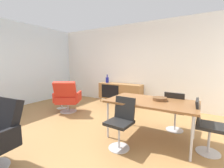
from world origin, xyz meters
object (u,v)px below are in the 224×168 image
dining_chair_back_right (175,110)px  fruit_bowl (61,91)px  sideboard (120,91)px  dining_chair_far_end (206,124)px  wooden_bowl_on_table (160,99)px  magazine_stack (11,112)px  side_table_round (61,98)px  vase_cobalt (107,80)px  dining_chair_front_left (121,121)px  lounge_chair_red (67,97)px  dining_table (151,103)px

dining_chair_back_right → fruit_bowl: bearing=-178.9°
sideboard → dining_chair_far_end: size_ratio=1.87×
wooden_bowl_on_table → magazine_stack: size_ratio=0.64×
side_table_round → fruit_bowl: (-0.00, 0.00, 0.24)m
sideboard → vase_cobalt: size_ratio=5.21×
wooden_bowl_on_table → dining_chair_front_left: bearing=-125.8°
side_table_round → lounge_chair_red: bearing=-22.6°
side_table_round → sideboard: bearing=48.2°
sideboard → magazine_stack: size_ratio=3.96×
sideboard → wooden_bowl_on_table: bearing=-45.9°
dining_chair_back_right → dining_chair_far_end: (0.54, -0.56, 0.00)m
vase_cobalt → fruit_bowl: (-0.79, -1.50, -0.27)m
magazine_stack → fruit_bowl: bearing=63.4°
side_table_round → vase_cobalt: bearing=62.2°
dining_table → sideboard: bearing=130.6°
vase_cobalt → wooden_bowl_on_table: size_ratio=1.18×
wooden_bowl_on_table → dining_chair_front_left: 0.87m
vase_cobalt → dining_table: bearing=-41.5°
dining_chair_front_left → dining_table: bearing=58.3°
sideboard → magazine_stack: sideboard is taller
dining_table → wooden_bowl_on_table: size_ratio=6.15×
vase_cobalt → magazine_stack: 3.14m
sideboard → side_table_round: bearing=-131.8°
lounge_chair_red → sideboard: bearing=63.5°
dining_chair_far_end → lounge_chair_red: lounge_chair_red is taller
vase_cobalt → dining_chair_back_right: 3.00m
dining_chair_far_end → fruit_bowl: (-3.95, 0.49, 0.09)m
dining_table → fruit_bowl: bearing=170.8°
dining_table → magazine_stack: bearing=-168.9°
vase_cobalt → side_table_round: bearing=-117.8°
dining_chair_far_end → lounge_chair_red: size_ratio=0.90×
side_table_round → dining_chair_far_end: bearing=-7.1°
dining_chair_front_left → magazine_stack: 3.34m
fruit_bowl → vase_cobalt: bearing=62.2°
side_table_round → fruit_bowl: bearing=91.2°
sideboard → dining_chair_far_end: 3.28m
vase_cobalt → dining_chair_far_end: vase_cobalt is taller
dining_chair_back_right → magazine_stack: (-4.01, -1.28, -0.35)m
dining_table → magazine_stack: (-3.67, -0.72, -0.58)m
wooden_bowl_on_table → dining_chair_back_right: bearing=64.7°
dining_table → dining_chair_far_end: 0.92m
sideboard → dining_chair_front_left: size_ratio=1.87×
dining_table → dining_chair_front_left: dining_chair_front_left is taller
dining_chair_front_left → magazine_stack: bearing=-177.2°
wooden_bowl_on_table → side_table_round: size_ratio=0.50×
dining_table → dining_chair_far_end: (0.89, 0.00, -0.23)m
dining_chair_front_left → lounge_chair_red: lounge_chair_red is taller
dining_chair_front_left → lounge_chair_red: (-2.22, 0.85, -0.00)m
wooden_bowl_on_table → dining_table: bearing=-142.1°
lounge_chair_red → side_table_round: size_ratio=1.82×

